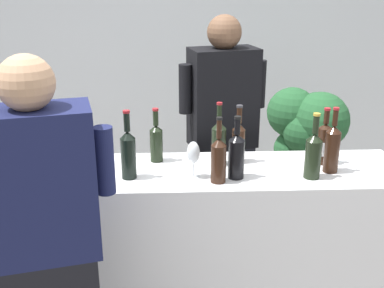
{
  "coord_description": "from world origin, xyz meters",
  "views": [
    {
      "loc": [
        -0.15,
        -2.36,
        1.96
      ],
      "look_at": [
        -0.05,
        0.0,
        1.11
      ],
      "focal_mm": 44.73,
      "sensor_mm": 36.0,
      "label": 1
    }
  ],
  "objects_px": {
    "wine_bottle_3": "(238,142)",
    "wine_glass": "(193,154)",
    "wine_bottle_5": "(332,147)",
    "potted_shrub": "(308,128)",
    "wine_bottle_4": "(324,143)",
    "wine_bottle_1": "(156,141)",
    "wine_bottle_9": "(219,142)",
    "wine_bottle_0": "(219,159)",
    "person_server": "(222,151)",
    "person_guest": "(47,262)",
    "wine_bottle_8": "(313,154)",
    "wine_bottle_7": "(53,159)",
    "wine_bottle_6": "(236,155)",
    "wine_bottle_2": "(128,153)"
  },
  "relations": [
    {
      "from": "potted_shrub",
      "to": "wine_glass",
      "type": "bearing_deg",
      "value": -125.14
    },
    {
      "from": "wine_bottle_6",
      "to": "wine_bottle_9",
      "type": "relative_size",
      "value": 0.94
    },
    {
      "from": "wine_bottle_3",
      "to": "wine_bottle_7",
      "type": "bearing_deg",
      "value": -167.6
    },
    {
      "from": "wine_bottle_9",
      "to": "person_guest",
      "type": "distance_m",
      "value": 1.09
    },
    {
      "from": "wine_bottle_4",
      "to": "wine_bottle_5",
      "type": "xyz_separation_m",
      "value": [
        0.01,
        -0.12,
        0.02
      ]
    },
    {
      "from": "wine_bottle_3",
      "to": "potted_shrub",
      "type": "relative_size",
      "value": 0.31
    },
    {
      "from": "potted_shrub",
      "to": "wine_bottle_2",
      "type": "bearing_deg",
      "value": -133.22
    },
    {
      "from": "wine_bottle_9",
      "to": "wine_bottle_1",
      "type": "bearing_deg",
      "value": 169.66
    },
    {
      "from": "wine_glass",
      "to": "wine_bottle_3",
      "type": "bearing_deg",
      "value": 38.04
    },
    {
      "from": "wine_bottle_9",
      "to": "wine_glass",
      "type": "bearing_deg",
      "value": -130.44
    },
    {
      "from": "wine_bottle_9",
      "to": "person_guest",
      "type": "xyz_separation_m",
      "value": [
        -0.78,
        -0.71,
        -0.27
      ]
    },
    {
      "from": "wine_bottle_4",
      "to": "wine_bottle_7",
      "type": "bearing_deg",
      "value": -173.18
    },
    {
      "from": "wine_bottle_1",
      "to": "wine_bottle_8",
      "type": "height_order",
      "value": "wine_bottle_8"
    },
    {
      "from": "wine_bottle_2",
      "to": "wine_bottle_9",
      "type": "bearing_deg",
      "value": 19.09
    },
    {
      "from": "wine_bottle_8",
      "to": "wine_glass",
      "type": "relative_size",
      "value": 1.77
    },
    {
      "from": "wine_glass",
      "to": "potted_shrub",
      "type": "xyz_separation_m",
      "value": [
        1.01,
        1.43,
        -0.33
      ]
    },
    {
      "from": "wine_bottle_0",
      "to": "wine_bottle_4",
      "type": "xyz_separation_m",
      "value": [
        0.6,
        0.22,
        -0.01
      ]
    },
    {
      "from": "wine_bottle_8",
      "to": "wine_bottle_9",
      "type": "bearing_deg",
      "value": 156.54
    },
    {
      "from": "wine_bottle_4",
      "to": "wine_bottle_8",
      "type": "xyz_separation_m",
      "value": [
        -0.12,
        -0.19,
        0.01
      ]
    },
    {
      "from": "wine_bottle_3",
      "to": "wine_bottle_7",
      "type": "height_order",
      "value": "wine_bottle_3"
    },
    {
      "from": "wine_bottle_0",
      "to": "potted_shrub",
      "type": "height_order",
      "value": "wine_bottle_0"
    },
    {
      "from": "wine_bottle_4",
      "to": "wine_bottle_2",
      "type": "bearing_deg",
      "value": -171.67
    },
    {
      "from": "wine_bottle_3",
      "to": "wine_glass",
      "type": "bearing_deg",
      "value": -141.96
    },
    {
      "from": "wine_bottle_6",
      "to": "wine_bottle_4",
      "type": "bearing_deg",
      "value": 19.02
    },
    {
      "from": "wine_bottle_5",
      "to": "wine_bottle_6",
      "type": "height_order",
      "value": "wine_bottle_5"
    },
    {
      "from": "wine_bottle_0",
      "to": "wine_bottle_5",
      "type": "distance_m",
      "value": 0.62
    },
    {
      "from": "wine_bottle_0",
      "to": "wine_bottle_4",
      "type": "relative_size",
      "value": 1.07
    },
    {
      "from": "wine_bottle_5",
      "to": "wine_bottle_7",
      "type": "xyz_separation_m",
      "value": [
        -1.44,
        -0.05,
        -0.02
      ]
    },
    {
      "from": "potted_shrub",
      "to": "wine_bottle_9",
      "type": "bearing_deg",
      "value": -124.36
    },
    {
      "from": "wine_bottle_1",
      "to": "wine_bottle_6",
      "type": "distance_m",
      "value": 0.48
    },
    {
      "from": "wine_bottle_0",
      "to": "wine_bottle_6",
      "type": "bearing_deg",
      "value": 27.02
    },
    {
      "from": "wine_bottle_5",
      "to": "person_server",
      "type": "relative_size",
      "value": 0.2
    },
    {
      "from": "wine_bottle_6",
      "to": "wine_bottle_7",
      "type": "xyz_separation_m",
      "value": [
        -0.92,
        0.0,
        -0.01
      ]
    },
    {
      "from": "person_guest",
      "to": "wine_bottle_4",
      "type": "bearing_deg",
      "value": 27.32
    },
    {
      "from": "wine_bottle_8",
      "to": "person_server",
      "type": "xyz_separation_m",
      "value": [
        -0.39,
        0.7,
        -0.24
      ]
    },
    {
      "from": "wine_bottle_5",
      "to": "potted_shrub",
      "type": "relative_size",
      "value": 0.33
    },
    {
      "from": "person_server",
      "to": "person_guest",
      "type": "distance_m",
      "value": 1.48
    },
    {
      "from": "wine_bottle_8",
      "to": "person_guest",
      "type": "distance_m",
      "value": 1.37
    },
    {
      "from": "wine_bottle_3",
      "to": "wine_bottle_7",
      "type": "relative_size",
      "value": 1.01
    },
    {
      "from": "wine_bottle_1",
      "to": "wine_bottle_0",
      "type": "bearing_deg",
      "value": -42.92
    },
    {
      "from": "wine_bottle_2",
      "to": "person_server",
      "type": "height_order",
      "value": "person_server"
    },
    {
      "from": "wine_bottle_4",
      "to": "wine_bottle_1",
      "type": "bearing_deg",
      "value": 175.47
    },
    {
      "from": "wine_bottle_7",
      "to": "wine_bottle_2",
      "type": "bearing_deg",
      "value": 2.53
    },
    {
      "from": "wine_bottle_0",
      "to": "person_server",
      "type": "distance_m",
      "value": 0.78
    },
    {
      "from": "wine_bottle_4",
      "to": "wine_bottle_3",
      "type": "bearing_deg",
      "value": 175.0
    },
    {
      "from": "wine_bottle_5",
      "to": "wine_bottle_7",
      "type": "bearing_deg",
      "value": -177.85
    },
    {
      "from": "wine_bottle_9",
      "to": "person_server",
      "type": "height_order",
      "value": "person_server"
    },
    {
      "from": "wine_bottle_2",
      "to": "wine_bottle_3",
      "type": "xyz_separation_m",
      "value": [
        0.59,
        0.2,
        -0.02
      ]
    },
    {
      "from": "wine_bottle_7",
      "to": "person_server",
      "type": "distance_m",
      "value": 1.17
    },
    {
      "from": "wine_bottle_7",
      "to": "wine_bottle_4",
      "type": "bearing_deg",
      "value": 6.82
    }
  ]
}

